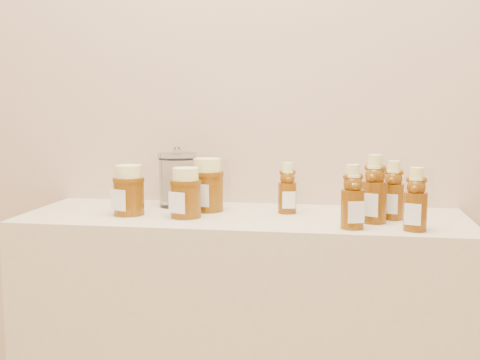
% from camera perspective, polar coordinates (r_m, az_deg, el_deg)
% --- Properties ---
extents(wall_back, '(3.50, 0.02, 2.70)m').
position_cam_1_polar(wall_back, '(1.81, 1.30, 11.98)').
color(wall_back, tan).
rests_on(wall_back, ground).
extents(bear_bottle_back_left, '(0.07, 0.07, 0.16)m').
position_cam_1_polar(bear_bottle_back_left, '(1.66, 4.51, -0.45)').
color(bear_bottle_back_left, '#582C06').
rests_on(bear_bottle_back_left, display_table).
extents(bear_bottle_back_mid, '(0.09, 0.09, 0.20)m').
position_cam_1_polar(bear_bottle_back_mid, '(1.56, 12.65, -0.41)').
color(bear_bottle_back_mid, '#582C06').
rests_on(bear_bottle_back_mid, display_table).
extents(bear_bottle_back_right, '(0.08, 0.08, 0.17)m').
position_cam_1_polar(bear_bottle_back_right, '(1.62, 14.35, -0.59)').
color(bear_bottle_back_right, '#582C06').
rests_on(bear_bottle_back_right, display_table).
extents(bear_bottle_front_left, '(0.08, 0.08, 0.18)m').
position_cam_1_polar(bear_bottle_front_left, '(1.47, 10.64, -1.17)').
color(bear_bottle_front_left, '#582C06').
rests_on(bear_bottle_front_left, display_table).
extents(bear_bottle_front_right, '(0.07, 0.07, 0.17)m').
position_cam_1_polar(bear_bottle_front_right, '(1.49, 16.34, -1.39)').
color(bear_bottle_front_right, '#582C06').
rests_on(bear_bottle_front_right, display_table).
extents(honey_jar_left, '(0.11, 0.11, 0.14)m').
position_cam_1_polar(honey_jar_left, '(1.66, -10.50, -0.95)').
color(honey_jar_left, '#582C06').
rests_on(honey_jar_left, display_table).
extents(honey_jar_back, '(0.12, 0.12, 0.15)m').
position_cam_1_polar(honey_jar_back, '(1.69, -3.11, -0.46)').
color(honey_jar_back, '#582C06').
rests_on(honey_jar_back, display_table).
extents(honey_jar_front, '(0.11, 0.11, 0.13)m').
position_cam_1_polar(honey_jar_front, '(1.60, -5.17, -1.21)').
color(honey_jar_front, '#582C06').
rests_on(honey_jar_front, display_table).
extents(glass_canister, '(0.12, 0.12, 0.17)m').
position_cam_1_polar(glass_canister, '(1.77, -5.95, 0.23)').
color(glass_canister, white).
rests_on(glass_canister, display_table).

